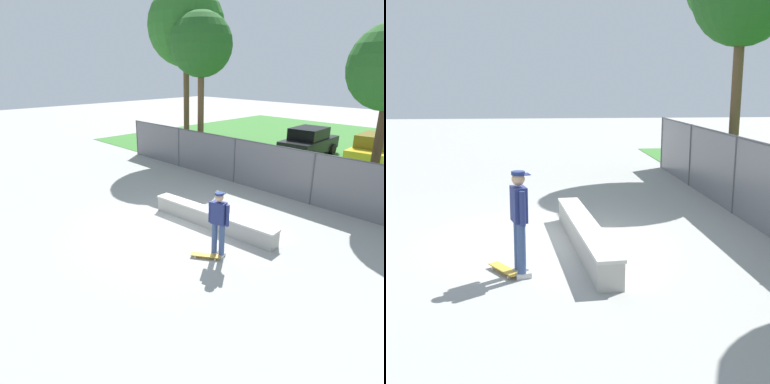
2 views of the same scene
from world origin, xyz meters
The scene contains 10 objects.
ground_plane centered at (0.00, 0.00, 0.00)m, with size 80.00×80.00×0.00m, color #9E9E99.
grass_strip centered at (0.00, 15.07, 0.01)m, with size 30.53×20.00×0.02m, color #3D7A33.
concrete_ledge centered at (0.66, 0.71, 0.27)m, with size 4.63×0.87×0.54m.
skateboarder centered at (2.09, -0.55, 1.03)m, with size 0.58×0.37×1.84m.
skateboard centered at (1.91, -0.84, 0.07)m, with size 0.78×0.61×0.09m.
chainlink_fence centered at (0.00, 4.77, 1.08)m, with size 18.60×0.07×2.00m.
tree_near_left centered at (-7.29, 6.90, 6.89)m, with size 4.12×4.12×8.98m.
tree_near_right centered at (-5.30, 6.07, 5.84)m, with size 3.07×3.07×7.43m.
car_black centered at (-2.12, 11.69, 0.84)m, with size 2.21×4.30×1.66m.
car_yellow centered at (1.35, 12.26, 0.84)m, with size 2.21×4.30×1.66m.
Camera 1 is at (7.61, -6.70, 4.79)m, focal length 32.37 mm.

